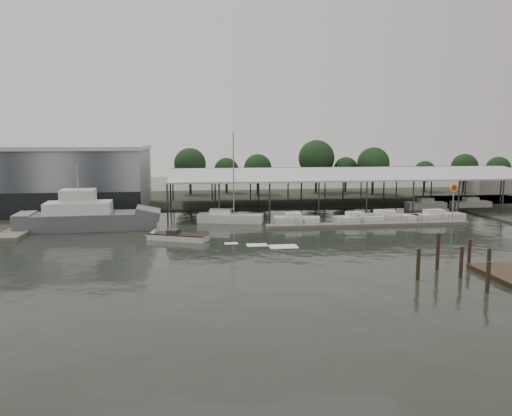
{
  "coord_description": "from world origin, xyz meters",
  "views": [
    {
      "loc": [
        -8.76,
        -53.74,
        11.74
      ],
      "look_at": [
        -0.15,
        11.43,
        2.5
      ],
      "focal_mm": 35.0,
      "sensor_mm": 36.0,
      "label": 1
    }
  ],
  "objects": [
    {
      "name": "trawler_dock",
      "position": [
        -30.0,
        14.0,
        0.25
      ],
      "size": [
        3.0,
        18.0,
        0.5
      ],
      "color": "slate",
      "rests_on": "ground"
    },
    {
      "name": "ground",
      "position": [
        0.0,
        0.0,
        0.0
      ],
      "size": [
        200.0,
        200.0,
        0.0
      ],
      "primitive_type": "plane",
      "color": "black",
      "rests_on": "ground"
    },
    {
      "name": "moored_cruiser_2",
      "position": [
        18.78,
        12.79,
        0.61
      ],
      "size": [
        8.79,
        4.21,
        1.7
      ],
      "rotation": [
        0.0,
        0.0,
        -0.25
      ],
      "color": "silver",
      "rests_on": "ground"
    },
    {
      "name": "distant_commercial_buildings",
      "position": [
        59.03,
        44.69,
        1.84
      ],
      "size": [
        22.0,
        8.0,
        4.0
      ],
      "color": "gray",
      "rests_on": "ground"
    },
    {
      "name": "mooring_pilings",
      "position": [
        13.65,
        -15.29,
        1.1
      ],
      "size": [
        7.46,
        8.55,
        3.91
      ],
      "color": "#38291C",
      "rests_on": "ground"
    },
    {
      "name": "covered_boat_shed",
      "position": [
        17.0,
        28.0,
        6.13
      ],
      "size": [
        58.24,
        24.0,
        6.96
      ],
      "color": "silver",
      "rests_on": "ground"
    },
    {
      "name": "speedboat_underway",
      "position": [
        -10.89,
        3.8,
        0.39
      ],
      "size": [
        17.69,
        8.8,
        2.0
      ],
      "rotation": [
        0.0,
        0.0,
        2.73
      ],
      "color": "silver",
      "rests_on": "ground"
    },
    {
      "name": "horizon_tree_line",
      "position": [
        20.57,
        47.95,
        6.18
      ],
      "size": [
        72.07,
        11.87,
        11.35
      ],
      "color": "black",
      "rests_on": "ground"
    },
    {
      "name": "shell_fuel_sign",
      "position": [
        27.0,
        9.99,
        3.93
      ],
      "size": [
        1.1,
        0.18,
        5.55
      ],
      "color": "gray",
      "rests_on": "ground"
    },
    {
      "name": "floating_dock",
      "position": [
        15.0,
        10.0,
        0.2
      ],
      "size": [
        28.0,
        2.0,
        1.4
      ],
      "color": "slate",
      "rests_on": "ground"
    },
    {
      "name": "moored_cruiser_0",
      "position": [
        5.52,
        12.31,
        0.61
      ],
      "size": [
        6.53,
        3.18,
        1.7
      ],
      "rotation": [
        0.0,
        0.0,
        -0.16
      ],
      "color": "silver",
      "rests_on": "ground"
    },
    {
      "name": "white_sailboat",
      "position": [
        -3.41,
        15.18,
        0.65
      ],
      "size": [
        9.44,
        4.69,
        12.84
      ],
      "rotation": [
        0.0,
        0.0,
        -0.24
      ],
      "color": "silver",
      "rests_on": "ground"
    },
    {
      "name": "storage_warehouse",
      "position": [
        -28.0,
        29.94,
        5.29
      ],
      "size": [
        24.5,
        20.5,
        10.5
      ],
      "color": "gray",
      "rests_on": "ground"
    },
    {
      "name": "moored_cruiser_3",
      "position": [
        26.07,
        12.53,
        0.61
      ],
      "size": [
        8.05,
        3.02,
        1.7
      ],
      "rotation": [
        0.0,
        0.0,
        0.11
      ],
      "color": "silver",
      "rests_on": "ground"
    },
    {
      "name": "land_strip_far",
      "position": [
        0.0,
        42.0,
        0.1
      ],
      "size": [
        140.0,
        30.0,
        0.3
      ],
      "color": "#313729",
      "rests_on": "ground"
    },
    {
      "name": "grey_trawler",
      "position": [
        -21.95,
        12.43,
        1.58
      ],
      "size": [
        18.25,
        5.85,
        8.84
      ],
      "rotation": [
        0.0,
        0.0,
        0.05
      ],
      "color": "#55595E",
      "rests_on": "ground"
    },
    {
      "name": "moored_cruiser_1",
      "position": [
        14.1,
        11.8,
        0.61
      ],
      "size": [
        6.71,
        2.47,
        1.7
      ],
      "rotation": [
        0.0,
        0.0,
        0.04
      ],
      "color": "silver",
      "rests_on": "ground"
    }
  ]
}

